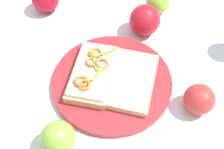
{
  "coord_description": "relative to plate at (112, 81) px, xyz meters",
  "views": [
    {
      "loc": [
        0.11,
        0.37,
        0.56
      ],
      "look_at": [
        0.0,
        0.0,
        0.04
      ],
      "focal_mm": 45.79,
      "sensor_mm": 36.0,
      "label": 1
    }
  ],
  "objects": [
    {
      "name": "ground_plane",
      "position": [
        0.0,
        0.0,
        -0.01
      ],
      "size": [
        2.0,
        2.0,
        0.0
      ],
      "primitive_type": "plane",
      "color": "silver",
      "rests_on": "ground"
    },
    {
      "name": "apple_2",
      "position": [
        0.15,
        0.12,
        0.03
      ],
      "size": [
        0.09,
        0.09,
        0.07
      ],
      "primitive_type": "sphere",
      "rotation": [
        0.0,
        0.0,
        1.87
      ],
      "color": "#7BA83A",
      "rests_on": "ground_plane"
    },
    {
      "name": "apple_0",
      "position": [
        -0.13,
        -0.14,
        0.03
      ],
      "size": [
        0.1,
        0.1,
        0.08
      ],
      "primitive_type": "sphere",
      "rotation": [
        0.0,
        0.0,
        1.74
      ],
      "color": "red",
      "rests_on": "ground_plane"
    },
    {
      "name": "apple_3",
      "position": [
        -0.16,
        0.12,
        0.03
      ],
      "size": [
        0.08,
        0.08,
        0.07
      ],
      "primitive_type": "sphere",
      "rotation": [
        0.0,
        0.0,
        2.93
      ],
      "color": "red",
      "rests_on": "ground_plane"
    },
    {
      "name": "plate",
      "position": [
        0.0,
        0.0,
        0.0
      ],
      "size": [
        0.28,
        0.28,
        0.02
      ],
      "primitive_type": "cylinder",
      "color": "#B0262D",
      "rests_on": "ground_plane"
    },
    {
      "name": "sandwich",
      "position": [
        0.04,
        -0.02,
        0.02
      ],
      "size": [
        0.16,
        0.19,
        0.04
      ],
      "rotation": [
        0.0,
        0.0,
        4.22
      ],
      "color": "tan",
      "rests_on": "plate"
    },
    {
      "name": "bread_slice_side",
      "position": [
        -0.04,
        0.02,
        0.02
      ],
      "size": [
        0.17,
        0.19,
        0.02
      ],
      "primitive_type": "cube",
      "rotation": [
        0.0,
        0.0,
        4.17
      ],
      "color": "beige",
      "rests_on": "plate"
    },
    {
      "name": "apple_1",
      "position": [
        -0.2,
        -0.21,
        0.03
      ],
      "size": [
        0.08,
        0.08,
        0.07
      ],
      "primitive_type": "sphere",
      "rotation": [
        0.0,
        0.0,
        3.0
      ],
      "color": "#82BD34",
      "rests_on": "ground_plane"
    }
  ]
}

